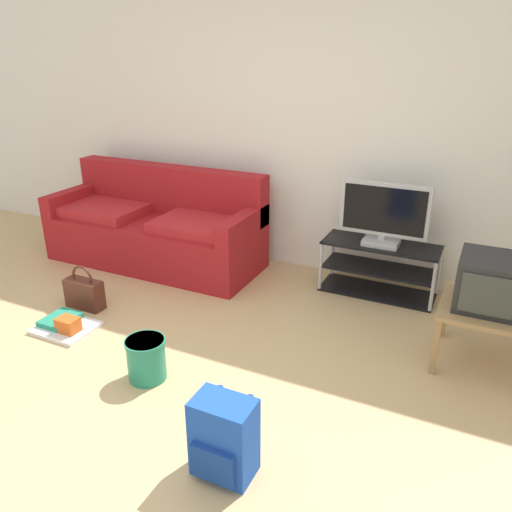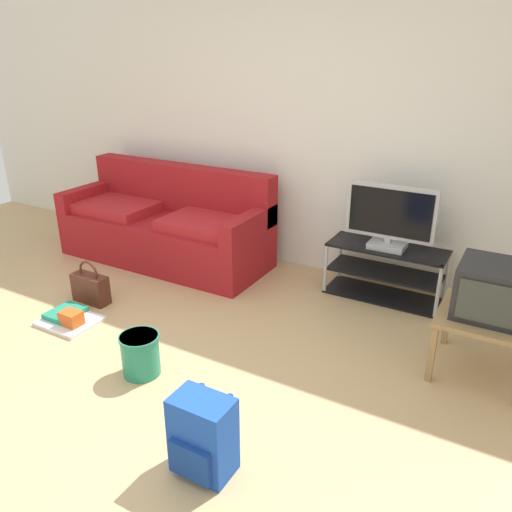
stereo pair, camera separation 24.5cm
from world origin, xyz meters
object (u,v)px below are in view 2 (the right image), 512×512
object	(u,v)px
tv_stand	(385,272)
couch	(167,226)
backpack	(203,436)
floor_tray	(69,318)
flat_tv	(390,218)
cleaning_bucket	(140,353)
crt_tv	(492,290)
side_table	(486,323)
handbag	(90,288)

from	to	relation	value
tv_stand	couch	bearing A→B (deg)	-173.79
backpack	floor_tray	world-z (taller)	backpack
flat_tv	cleaning_bucket	distance (m)	2.22
tv_stand	crt_tv	distance (m)	1.21
crt_tv	cleaning_bucket	bearing A→B (deg)	-149.48
flat_tv	side_table	distance (m)	1.20
cleaning_bucket	couch	bearing A→B (deg)	123.52
crt_tv	floor_tray	distance (m)	3.06
floor_tray	couch	bearing A→B (deg)	96.07
flat_tv	side_table	bearing A→B (deg)	-40.72
tv_stand	flat_tv	bearing A→B (deg)	-90.00
tv_stand	cleaning_bucket	xyz separation A→B (m)	(-1.06, -1.89, -0.08)
flat_tv	floor_tray	size ratio (longest dim) A/B	1.69
tv_stand	floor_tray	bearing A→B (deg)	-140.26
tv_stand	side_table	world-z (taller)	tv_stand
handbag	cleaning_bucket	distance (m)	1.20
floor_tray	side_table	bearing A→B (deg)	17.33
tv_stand	floor_tray	size ratio (longest dim) A/B	2.26
side_table	floor_tray	xyz separation A→B (m)	(-2.87, -0.89, -0.33)
tv_stand	crt_tv	bearing A→B (deg)	-40.96
flat_tv	backpack	world-z (taller)	flat_tv
flat_tv	floor_tray	world-z (taller)	flat_tv
couch	tv_stand	size ratio (longest dim) A/B	2.16
floor_tray	tv_stand	bearing A→B (deg)	39.74
side_table	handbag	bearing A→B (deg)	-169.50
couch	floor_tray	size ratio (longest dim) A/B	4.89
tv_stand	flat_tv	xyz separation A→B (m)	(0.00, -0.02, 0.49)
tv_stand	cleaning_bucket	bearing A→B (deg)	-119.27
flat_tv	crt_tv	size ratio (longest dim) A/B	1.65
crt_tv	cleaning_bucket	distance (m)	2.28
side_table	couch	bearing A→B (deg)	169.97
cleaning_bucket	crt_tv	bearing A→B (deg)	30.52
handbag	floor_tray	world-z (taller)	handbag
flat_tv	floor_tray	xyz separation A→B (m)	(-2.00, -1.64, -0.68)
tv_stand	handbag	world-z (taller)	tv_stand
couch	side_table	distance (m)	3.07
couch	crt_tv	size ratio (longest dim) A/B	4.79
flat_tv	handbag	distance (m)	2.55
backpack	crt_tv	bearing A→B (deg)	70.71
tv_stand	cleaning_bucket	size ratio (longest dim) A/B	3.43
handbag	cleaning_bucket	bearing A→B (deg)	-28.27
backpack	tv_stand	bearing A→B (deg)	99.41
couch	cleaning_bucket	xyz separation A→B (m)	(1.09, -1.65, -0.19)
flat_tv	side_table	world-z (taller)	flat_tv
flat_tv	cleaning_bucket	xyz separation A→B (m)	(-1.06, -1.86, -0.57)
flat_tv	floor_tray	distance (m)	2.68
tv_stand	side_table	size ratio (longest dim) A/B	1.68
crt_tv	floor_tray	size ratio (longest dim) A/B	1.02
handbag	cleaning_bucket	world-z (taller)	handbag
couch	side_table	world-z (taller)	couch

